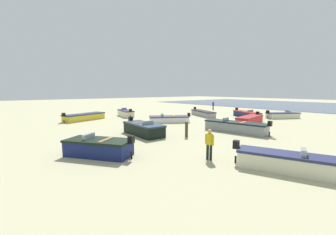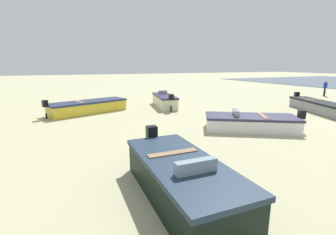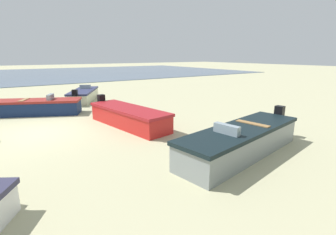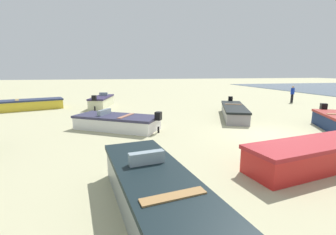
# 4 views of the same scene
# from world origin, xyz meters

# --- Properties ---
(ground_plane) EXTENTS (160.00, 160.00, 0.00)m
(ground_plane) POSITION_xyz_m (0.00, 0.00, 0.00)
(ground_plane) COLOR #B4B087
(boat_cream_0) EXTENTS (4.41, 1.97, 1.22)m
(boat_cream_0) POSITION_xyz_m (10.66, 8.36, 0.47)
(boat_cream_0) COLOR beige
(boat_cream_0) RESTS_ON ground
(boat_grey_1) EXTENTS (5.48, 3.21, 1.09)m
(boat_grey_1) POSITION_xyz_m (4.34, -0.44, 0.39)
(boat_grey_1) COLOR gray
(boat_grey_1) RESTS_ON ground
(boat_white_5) EXTENTS (3.75, 4.67, 1.04)m
(boat_white_5) POSITION_xyz_m (2.67, 7.05, 0.38)
(boat_white_5) COLOR white
(boat_white_5) RESTS_ON ground
(boat_red_7) EXTENTS (2.19, 4.98, 1.18)m
(boat_red_7) POSITION_xyz_m (-3.73, 1.04, 0.44)
(boat_red_7) COLOR red
(boat_red_7) RESTS_ON ground
(boat_yellow_8) EXTENTS (3.28, 5.38, 1.13)m
(boat_yellow_8) POSITION_xyz_m (10.43, 14.03, 0.41)
(boat_yellow_8) COLOR gold
(boat_yellow_8) RESTS_ON ground
(boat_grey_9) EXTENTS (5.64, 2.36, 1.24)m
(boat_grey_9) POSITION_xyz_m (-5.42, 6.18, 0.47)
(boat_grey_9) COLOR gray
(boat_grey_9) RESTS_ON ground
(beach_walker_distant) EXTENTS (0.44, 0.52, 1.62)m
(beach_walker_distant) POSITION_xyz_m (9.88, -9.39, 0.95)
(beach_walker_distant) COLOR black
(beach_walker_distant) RESTS_ON ground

